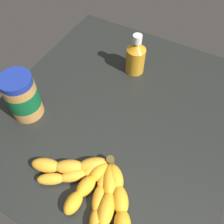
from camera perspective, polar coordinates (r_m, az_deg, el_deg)
name	(u,v)px	position (r cm, az deg, el deg)	size (l,w,h in cm)	color
ground_plane	(118,115)	(73.83, 1.46, -0.65)	(75.69, 67.95, 4.35)	black
banana_bunch	(93,189)	(59.44, -4.41, -17.54)	(22.05, 29.94, 3.67)	gold
peanut_butter_jar	(22,97)	(70.72, -20.16, 3.38)	(8.93, 8.93, 13.94)	#BF8442
honey_bottle	(136,56)	(79.61, 5.53, 12.79)	(6.12, 6.12, 13.74)	orange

